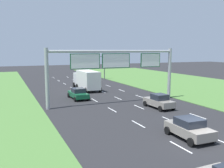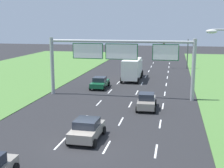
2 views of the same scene
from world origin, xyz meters
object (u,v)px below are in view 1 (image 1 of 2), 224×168
car_mid_lane (159,101)px  car_far_ahead (78,94)px  traffic_light_mast (97,63)px  box_truck (86,80)px  car_near_red (189,128)px  sign_gantry (115,64)px

car_mid_lane → car_far_ahead: bearing=125.8°
traffic_light_mast → car_mid_lane: bearing=-96.0°
box_truck → traffic_light_mast: bearing=63.0°
car_far_ahead → car_near_red: bearing=-80.6°
car_mid_lane → car_far_ahead: (-7.13, 9.11, -0.06)m
car_mid_lane → car_far_ahead: 11.57m
car_far_ahead → car_mid_lane: bearing=-53.1°
car_near_red → box_truck: (0.01, 25.75, 0.97)m
car_far_ahead → traffic_light_mast: size_ratio=0.78×
sign_gantry → car_near_red: bearing=-90.4°
car_near_red → car_mid_lane: (3.66, 9.46, 0.00)m
car_mid_lane → car_far_ahead: size_ratio=0.96×
box_truck → car_mid_lane: bearing=-77.8°
box_truck → sign_gantry: sign_gantry is taller
car_near_red → box_truck: bearing=91.1°
car_mid_lane → box_truck: bearing=100.3°
sign_gantry → traffic_light_mast: bearing=75.2°
car_near_red → traffic_light_mast: 39.94m
car_far_ahead → box_truck: (3.49, 7.18, 1.02)m
car_mid_lane → traffic_light_mast: 30.10m
car_mid_lane → sign_gantry: size_ratio=0.24×
car_near_red → traffic_light_mast: size_ratio=0.70×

